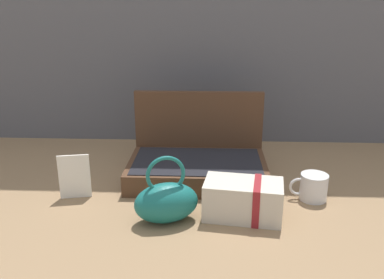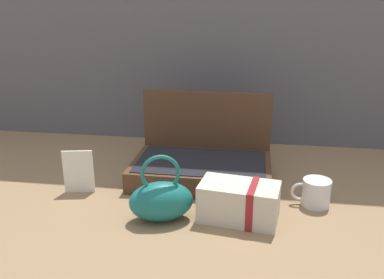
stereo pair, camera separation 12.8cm
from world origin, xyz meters
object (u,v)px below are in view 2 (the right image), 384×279
(teal_pouch_handbag, at_px, (161,200))
(cream_toiletry_bag, at_px, (240,202))
(coffee_mug, at_px, (315,193))
(open_suitcase, at_px, (203,160))
(info_card_left, at_px, (79,172))

(teal_pouch_handbag, bearing_deg, cream_toiletry_bag, 9.56)
(cream_toiletry_bag, xyz_separation_m, coffee_mug, (0.23, 0.12, -0.01))
(open_suitcase, bearing_deg, teal_pouch_handbag, -103.73)
(open_suitcase, distance_m, coffee_mug, 0.41)
(info_card_left, bearing_deg, teal_pouch_handbag, -35.56)
(cream_toiletry_bag, bearing_deg, teal_pouch_handbag, -170.44)
(coffee_mug, bearing_deg, cream_toiletry_bag, -151.78)
(teal_pouch_handbag, xyz_separation_m, coffee_mug, (0.45, 0.16, -0.02))
(teal_pouch_handbag, height_order, info_card_left, teal_pouch_handbag)
(cream_toiletry_bag, bearing_deg, info_card_left, 169.33)
(coffee_mug, distance_m, info_card_left, 0.76)
(cream_toiletry_bag, relative_size, coffee_mug, 1.98)
(open_suitcase, bearing_deg, info_card_left, -154.48)
(teal_pouch_handbag, distance_m, cream_toiletry_bag, 0.23)
(teal_pouch_handbag, height_order, coffee_mug, teal_pouch_handbag)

